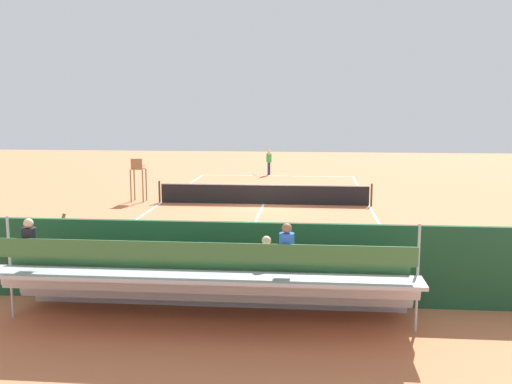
% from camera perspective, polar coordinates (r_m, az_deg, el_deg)
% --- Properties ---
extents(ground_plane, '(60.00, 60.00, 0.00)m').
position_cam_1_polar(ground_plane, '(28.29, 0.75, -1.18)').
color(ground_plane, '#CC7047').
extents(court_line_markings, '(10.10, 22.20, 0.01)m').
position_cam_1_polar(court_line_markings, '(28.33, 0.75, -1.16)').
color(court_line_markings, white).
rests_on(court_line_markings, ground).
extents(tennis_net, '(10.30, 0.10, 1.07)m').
position_cam_1_polar(tennis_net, '(28.21, 0.75, -0.18)').
color(tennis_net, black).
rests_on(tennis_net, ground).
extents(backdrop_wall, '(18.00, 0.16, 2.00)m').
position_cam_1_polar(backdrop_wall, '(14.49, -3.69, -6.76)').
color(backdrop_wall, '#1E4C2D').
rests_on(backdrop_wall, ground).
extents(bleacher_stand, '(9.06, 2.40, 2.48)m').
position_cam_1_polar(bleacher_stand, '(13.24, -4.38, -8.59)').
color(bleacher_stand, '#B2B2B7').
rests_on(bleacher_stand, ground).
extents(umpire_chair, '(0.67, 0.67, 2.14)m').
position_cam_1_polar(umpire_chair, '(29.41, -11.36, 1.61)').
color(umpire_chair, olive).
rests_on(umpire_chair, ground).
extents(courtside_bench, '(1.80, 0.40, 0.93)m').
position_cam_1_polar(courtside_bench, '(15.14, 3.47, -7.80)').
color(courtside_bench, '#9E754C').
rests_on(courtside_bench, ground).
extents(equipment_bag, '(0.90, 0.36, 0.36)m').
position_cam_1_polar(equipment_bag, '(15.26, -2.56, -9.15)').
color(equipment_bag, black).
rests_on(equipment_bag, ground).
extents(tennis_player, '(0.42, 0.55, 1.93)m').
position_cam_1_polar(tennis_player, '(39.56, 1.26, 3.13)').
color(tennis_player, navy).
rests_on(tennis_player, ground).
extents(tennis_racket, '(0.57, 0.41, 0.03)m').
position_cam_1_polar(tennis_racket, '(39.24, 0.16, 1.62)').
color(tennis_racket, black).
rests_on(tennis_racket, ground).
extents(tennis_ball_near, '(0.07, 0.07, 0.07)m').
position_cam_1_polar(tennis_ball_near, '(38.80, 3.32, 1.55)').
color(tennis_ball_near, '#CCDB33').
rests_on(tennis_ball_near, ground).
extents(line_judge, '(0.37, 0.53, 1.93)m').
position_cam_1_polar(line_judge, '(16.57, -18.44, -5.15)').
color(line_judge, '#232328').
rests_on(line_judge, ground).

